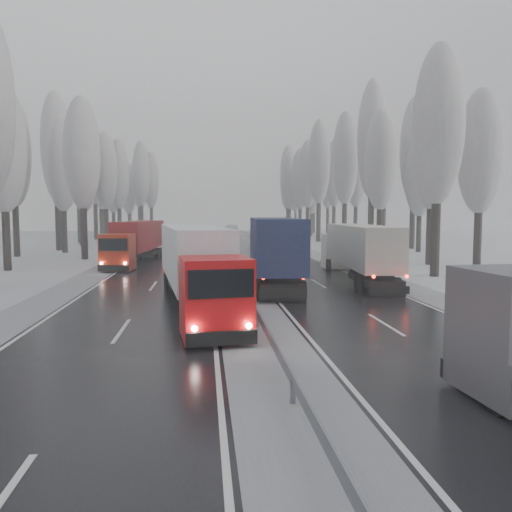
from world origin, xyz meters
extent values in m
plane|color=silver|center=(0.00, 0.00, 0.00)|extent=(260.00, 260.00, 0.00)
cube|color=black|center=(5.25, 30.00, 0.01)|extent=(7.50, 200.00, 0.03)
cube|color=black|center=(-5.25, 30.00, 0.01)|extent=(7.50, 200.00, 0.03)
cube|color=#96999E|center=(0.00, 30.00, 0.02)|extent=(3.00, 200.00, 0.04)
cube|color=#96999E|center=(10.20, 30.00, 0.02)|extent=(2.40, 200.00, 0.04)
cube|color=#96999E|center=(-10.20, 30.00, 0.02)|extent=(2.40, 200.00, 0.04)
cube|color=slate|center=(0.00, 30.00, 0.60)|extent=(0.06, 200.00, 0.32)
cube|color=slate|center=(0.00, 28.00, 0.30)|extent=(0.12, 0.12, 0.60)
cube|color=slate|center=(0.00, 60.00, 0.30)|extent=(0.12, 0.12, 0.60)
cylinder|color=black|center=(14.51, 27.03, 2.81)|extent=(0.68, 0.68, 5.62)
ellipsoid|color=gray|center=(14.51, 27.03, 10.84)|extent=(3.60, 3.60, 11.48)
cylinder|color=black|center=(20.02, 31.03, 2.47)|extent=(0.64, 0.64, 4.94)
ellipsoid|color=gray|center=(20.02, 31.03, 9.53)|extent=(3.60, 3.60, 10.09)
cylinder|color=black|center=(17.90, 35.17, 2.66)|extent=(0.66, 0.66, 5.32)
ellipsoid|color=gray|center=(17.90, 35.17, 10.27)|extent=(3.60, 3.60, 10.88)
cylinder|color=black|center=(20.12, 39.17, 3.16)|extent=(0.72, 0.72, 6.31)
ellipsoid|color=gray|center=(20.12, 39.17, 12.17)|extent=(3.60, 3.60, 12.90)
cylinder|color=black|center=(17.02, 45.60, 2.69)|extent=(0.67, 0.67, 5.38)
ellipsoid|color=gray|center=(17.02, 45.60, 10.37)|extent=(3.60, 3.60, 10.98)
cylinder|color=black|center=(23.31, 49.60, 2.30)|extent=(0.62, 0.62, 4.59)
ellipsoid|color=gray|center=(23.31, 49.60, 8.86)|extent=(3.60, 3.60, 9.39)
cylinder|color=black|center=(17.90, 51.02, 3.47)|extent=(0.76, 0.76, 6.95)
ellipsoid|color=gray|center=(17.90, 51.02, 13.40)|extent=(3.60, 3.60, 14.19)
cylinder|color=black|center=(24.81, 55.02, 3.30)|extent=(0.74, 0.74, 6.59)
ellipsoid|color=gray|center=(24.81, 55.02, 12.71)|extent=(3.60, 3.60, 13.46)
cylinder|color=black|center=(17.56, 61.27, 3.18)|extent=(0.72, 0.72, 6.37)
ellipsoid|color=gray|center=(17.56, 61.27, 12.28)|extent=(3.60, 3.60, 13.01)
cylinder|color=black|center=(24.72, 65.27, 2.99)|extent=(0.70, 0.70, 5.97)
ellipsoid|color=gray|center=(24.72, 65.27, 11.52)|extent=(3.60, 3.60, 12.20)
cylinder|color=black|center=(16.34, 71.95, 3.33)|extent=(0.74, 0.74, 6.65)
ellipsoid|color=gray|center=(16.34, 71.95, 12.83)|extent=(3.60, 3.60, 13.59)
cylinder|color=black|center=(23.71, 75.95, 3.07)|extent=(0.71, 0.71, 6.14)
ellipsoid|color=gray|center=(23.71, 75.95, 11.84)|extent=(3.60, 3.60, 12.54)
cylinder|color=black|center=(16.56, 81.70, 3.03)|extent=(0.71, 0.71, 6.05)
ellipsoid|color=gray|center=(16.56, 81.70, 11.68)|extent=(3.60, 3.60, 12.37)
cylinder|color=black|center=(22.48, 85.70, 3.15)|extent=(0.72, 0.72, 6.30)
ellipsoid|color=gray|center=(22.48, 85.70, 12.15)|extent=(3.60, 3.60, 12.87)
cylinder|color=black|center=(16.63, 89.21, 2.94)|extent=(0.70, 0.70, 5.88)
ellipsoid|color=gray|center=(16.63, 89.21, 11.33)|extent=(3.60, 3.60, 12.00)
cylinder|color=black|center=(19.77, 93.21, 2.43)|extent=(0.64, 0.64, 4.86)
ellipsoid|color=gray|center=(19.77, 93.21, 9.37)|extent=(3.60, 3.60, 9.92)
cylinder|color=black|center=(15.73, 96.32, 2.99)|extent=(0.70, 0.70, 5.98)
ellipsoid|color=gray|center=(15.73, 96.32, 11.53)|extent=(3.60, 3.60, 12.21)
cylinder|color=black|center=(24.94, 100.32, 3.09)|extent=(0.71, 0.71, 6.19)
ellipsoid|color=gray|center=(24.94, 100.32, 11.93)|extent=(3.60, 3.60, 12.64)
cylinder|color=black|center=(17.04, 106.16, 3.43)|extent=(0.75, 0.75, 6.86)
ellipsoid|color=gray|center=(17.04, 106.16, 13.22)|extent=(3.60, 3.60, 14.01)
cylinder|color=black|center=(24.02, 110.16, 2.77)|extent=(0.68, 0.68, 5.55)
ellipsoid|color=gray|center=(24.02, 110.16, 10.70)|extent=(3.60, 3.60, 11.33)
cylinder|color=black|center=(18.73, 116.73, 3.05)|extent=(0.71, 0.71, 6.09)
ellipsoid|color=gray|center=(18.73, 116.73, 11.75)|extent=(3.60, 3.60, 12.45)
cylinder|color=black|center=(21.55, 120.73, 2.74)|extent=(0.67, 0.67, 5.49)
ellipsoid|color=gray|center=(21.55, 120.73, 10.58)|extent=(3.60, 3.60, 11.21)
cylinder|color=black|center=(-17.75, 34.20, 2.52)|extent=(0.65, 0.65, 5.03)
ellipsoid|color=gray|center=(-17.75, 34.20, 9.70)|extent=(3.60, 3.60, 10.28)
cylinder|color=black|center=(-13.94, 43.73, 2.72)|extent=(0.67, 0.67, 5.44)
ellipsoid|color=gray|center=(-13.94, 43.73, 10.49)|extent=(3.60, 3.60, 11.11)
cylinder|color=black|center=(-21.85, 47.73, 2.86)|extent=(0.69, 0.69, 5.72)
ellipsoid|color=gray|center=(-21.85, 47.73, 11.04)|extent=(3.60, 3.60, 11.69)
cylinder|color=black|center=(-18.26, 52.71, 2.61)|extent=(0.66, 0.66, 5.23)
ellipsoid|color=gray|center=(-18.26, 52.71, 10.08)|extent=(3.60, 3.60, 10.68)
cylinder|color=black|center=(-20.05, 56.71, 3.30)|extent=(0.74, 0.74, 6.60)
ellipsoid|color=gray|center=(-20.05, 56.71, 12.74)|extent=(3.60, 3.60, 13.49)
cylinder|color=black|center=(-18.16, 62.35, 2.58)|extent=(0.65, 0.65, 5.16)
ellipsoid|color=gray|center=(-18.16, 62.35, 9.95)|extent=(3.60, 3.60, 10.54)
cylinder|color=black|center=(-19.54, 66.35, 2.90)|extent=(0.69, 0.69, 5.79)
ellipsoid|color=gray|center=(-19.54, 66.35, 11.18)|extent=(3.60, 3.60, 11.84)
cylinder|color=black|center=(-16.58, 69.11, 2.82)|extent=(0.68, 0.68, 5.64)
ellipsoid|color=gray|center=(-16.58, 69.11, 10.89)|extent=(3.60, 3.60, 11.53)
cylinder|color=black|center=(-21.42, 73.11, 3.28)|extent=(0.73, 0.73, 6.56)
ellipsoid|color=gray|center=(-21.42, 73.11, 12.65)|extent=(3.60, 3.60, 13.40)
cylinder|color=black|center=(-16.33, 79.19, 2.90)|extent=(0.69, 0.69, 5.79)
ellipsoid|color=gray|center=(-16.33, 79.19, 11.17)|extent=(3.60, 3.60, 11.84)
cylinder|color=black|center=(-21.09, 83.19, 3.32)|extent=(0.74, 0.74, 6.65)
ellipsoid|color=gray|center=(-21.09, 83.19, 12.82)|extent=(3.60, 3.60, 13.58)
cylinder|color=black|center=(-18.93, 88.54, 2.56)|extent=(0.65, 0.65, 5.12)
ellipsoid|color=gray|center=(-18.93, 88.54, 9.88)|extent=(3.60, 3.60, 10.46)
cylinder|color=black|center=(-21.82, 92.54, 2.92)|extent=(0.69, 0.69, 5.84)
ellipsoid|color=gray|center=(-21.82, 92.54, 11.26)|extent=(3.60, 3.60, 11.92)
cylinder|color=black|center=(-15.07, 99.33, 3.34)|extent=(0.74, 0.74, 6.67)
ellipsoid|color=gray|center=(-15.07, 99.33, 12.87)|extent=(3.60, 3.60, 13.63)
cylinder|color=black|center=(-24.20, 103.33, 3.15)|extent=(0.72, 0.72, 6.31)
ellipsoid|color=gray|center=(-24.20, 103.33, 12.16)|extent=(3.60, 3.60, 12.88)
cylinder|color=black|center=(-14.05, 108.72, 3.14)|extent=(0.72, 0.72, 6.29)
ellipsoid|color=gray|center=(-14.05, 108.72, 12.12)|extent=(3.60, 3.60, 12.84)
cylinder|color=black|center=(-19.66, 112.72, 2.43)|extent=(0.64, 0.64, 4.86)
ellipsoid|color=gray|center=(-19.66, 112.72, 9.36)|extent=(3.60, 3.60, 9.92)
cylinder|color=black|center=(-17.56, 115.31, 3.31)|extent=(0.74, 0.74, 6.63)
ellipsoid|color=gray|center=(-17.56, 115.31, 12.78)|extent=(3.60, 3.60, 13.54)
cylinder|color=black|center=(-20.33, 119.31, 2.89)|extent=(0.69, 0.69, 5.79)
ellipsoid|color=gray|center=(-20.33, 119.31, 11.16)|extent=(3.60, 3.60, 11.82)
cube|color=black|center=(5.42, 5.04, 2.38)|extent=(2.33, 0.28, 1.01)
cube|color=black|center=(5.41, 5.14, 0.46)|extent=(2.53, 0.34, 0.51)
cylinder|color=black|center=(4.51, 2.89, 0.53)|extent=(0.43, 1.08, 1.05)
sphere|color=white|center=(4.45, 5.10, 0.86)|extent=(0.22, 0.22, 0.22)
cube|color=#1F1F4E|center=(2.81, 31.34, 1.71)|extent=(2.77, 2.86, 3.11)
cube|color=black|center=(2.90, 32.63, 2.43)|extent=(2.38, 0.27, 1.04)
cube|color=black|center=(2.90, 32.74, 0.47)|extent=(2.59, 0.33, 0.52)
cube|color=#131A34|center=(2.25, 23.29, 2.80)|extent=(3.57, 13.61, 2.90)
cube|color=black|center=(1.78, 16.52, 0.57)|extent=(2.38, 0.29, 0.47)
cube|color=black|center=(1.99, 19.57, 0.78)|extent=(2.67, 5.84, 0.47)
cube|color=black|center=(1.82, 17.09, 0.36)|extent=(2.38, 0.23, 0.62)
cylinder|color=black|center=(1.66, 30.59, 0.54)|extent=(0.44, 1.10, 1.08)
cylinder|color=black|center=(3.83, 30.44, 0.54)|extent=(0.44, 1.10, 1.08)
cylinder|color=black|center=(0.87, 19.23, 0.54)|extent=(0.44, 1.10, 1.08)
cylinder|color=black|center=(3.04, 19.08, 0.54)|extent=(0.44, 1.10, 1.08)
cylinder|color=black|center=(0.78, 17.89, 0.54)|extent=(0.44, 1.10, 1.08)
cylinder|color=black|center=(2.95, 17.74, 0.54)|extent=(0.44, 1.10, 1.08)
sphere|color=#FF0C05|center=(0.79, 16.52, 1.40)|extent=(0.21, 0.21, 0.21)
sphere|color=#FF0C05|center=(2.75, 16.38, 1.40)|extent=(0.21, 0.21, 0.21)
sphere|color=white|center=(1.92, 32.84, 0.88)|extent=(0.23, 0.23, 0.23)
sphere|color=white|center=(3.89, 32.70, 0.88)|extent=(0.23, 0.23, 0.23)
cube|color=beige|center=(8.65, 31.58, 1.52)|extent=(2.47, 2.56, 2.76)
cube|color=black|center=(8.74, 32.72, 2.16)|extent=(2.12, 0.25, 0.92)
cube|color=black|center=(8.74, 32.81, 0.41)|extent=(2.30, 0.31, 0.46)
cube|color=beige|center=(8.12, 24.42, 2.48)|extent=(3.22, 12.10, 2.58)
cube|color=black|center=(7.67, 18.41, 0.51)|extent=(2.12, 0.27, 0.41)
cube|color=black|center=(7.87, 21.12, 0.69)|extent=(2.39, 5.19, 0.41)
cube|color=black|center=(7.71, 18.92, 0.32)|extent=(2.11, 0.21, 0.55)
cylinder|color=black|center=(7.63, 30.91, 0.48)|extent=(0.39, 0.98, 0.96)
cylinder|color=black|center=(9.56, 30.77, 0.48)|extent=(0.39, 0.98, 0.96)
cylinder|color=black|center=(6.88, 20.82, 0.48)|extent=(0.39, 0.98, 0.96)
cylinder|color=black|center=(8.81, 20.68, 0.48)|extent=(0.39, 0.98, 0.96)
cylinder|color=black|center=(6.79, 19.63, 0.48)|extent=(0.39, 0.98, 0.96)
cylinder|color=black|center=(8.72, 19.49, 0.48)|extent=(0.39, 0.98, 0.96)
sphere|color=#FF0C05|center=(6.80, 18.41, 1.24)|extent=(0.18, 0.18, 0.18)
sphere|color=#FF0C05|center=(8.54, 18.28, 1.24)|extent=(0.18, 0.18, 0.18)
sphere|color=white|center=(7.87, 32.91, 0.78)|extent=(0.20, 0.20, 0.20)
sphere|color=white|center=(9.62, 32.78, 0.78)|extent=(0.20, 0.20, 0.20)
cube|color=#B9BAC0|center=(2.89, 82.73, 1.38)|extent=(2.41, 5.63, 2.39)
cube|color=slate|center=(3.07, 86.04, 1.15)|extent=(2.20, 1.77, 2.12)
cylinder|color=black|center=(2.11, 85.35, 0.41)|extent=(0.32, 0.84, 0.83)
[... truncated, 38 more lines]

